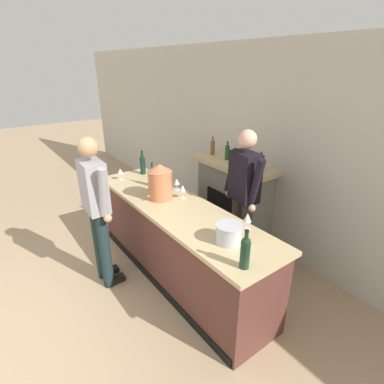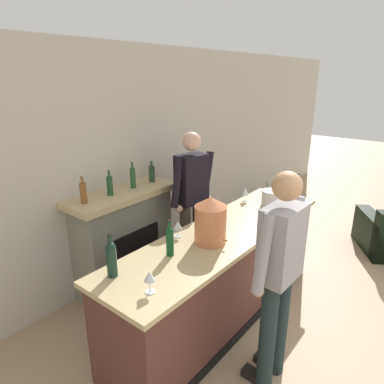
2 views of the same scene
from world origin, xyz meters
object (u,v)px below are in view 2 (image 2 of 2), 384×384
object	(u,v)px
fireplace_stone	(125,239)
potted_plant_corner	(274,201)
ice_bucket_steel	(272,198)
wine_bottle_merlot_tall	(170,240)
copper_dispenser	(210,220)
wine_glass_near_bucket	(178,226)
wine_glass_back_row	(201,219)
person_bartender	(192,201)
wine_glass_front_right	(150,277)
wine_bottle_port_short	(111,257)
wine_bottle_cabernet_heavy	(297,188)
person_customer	(278,274)
wine_glass_mid_counter	(245,192)

from	to	relation	value
fireplace_stone	potted_plant_corner	xyz separation A→B (m)	(3.10, -0.38, -0.33)
ice_bucket_steel	wine_bottle_merlot_tall	distance (m)	1.61
copper_dispenser	wine_glass_near_bucket	distance (m)	0.33
wine_glass_near_bucket	wine_glass_back_row	bearing A→B (deg)	-17.92
person_bartender	wine_glass_front_right	xyz separation A→B (m)	(-1.52, -0.86, 0.08)
wine_bottle_merlot_tall	wine_glass_near_bucket	world-z (taller)	wine_bottle_merlot_tall
potted_plant_corner	wine_bottle_port_short	xyz separation A→B (m)	(-4.01, -0.59, 0.84)
wine_bottle_cabernet_heavy	wine_bottle_port_short	size ratio (longest dim) A/B	0.98
person_bartender	wine_bottle_port_short	xyz separation A→B (m)	(-1.55, -0.49, 0.11)
ice_bucket_steel	wine_glass_back_row	size ratio (longest dim) A/B	1.46
wine_bottle_merlot_tall	wine_glass_front_right	world-z (taller)	wine_bottle_merlot_tall
copper_dispenser	wine_glass_near_bucket	world-z (taller)	copper_dispenser
person_customer	fireplace_stone	bearing A→B (deg)	85.67
fireplace_stone	wine_bottle_cabernet_heavy	xyz separation A→B (m)	(1.54, -1.38, 0.51)
wine_glass_mid_counter	wine_glass_near_bucket	bearing A→B (deg)	-179.68
ice_bucket_steel	wine_glass_mid_counter	world-z (taller)	ice_bucket_steel
ice_bucket_steel	wine_bottle_merlot_tall	bearing A→B (deg)	175.50
wine_glass_back_row	wine_bottle_cabernet_heavy	bearing A→B (deg)	-15.08
wine_glass_mid_counter	wine_bottle_cabernet_heavy	bearing A→B (deg)	-48.01
person_customer	person_bartender	bearing A→B (deg)	61.77
person_customer	wine_bottle_merlot_tall	size ratio (longest dim) A/B	5.56
person_customer	wine_bottle_port_short	bearing A→B (deg)	127.97
wine_glass_front_right	copper_dispenser	bearing A→B (deg)	7.97
person_bartender	wine_bottle_port_short	world-z (taller)	person_bartender
copper_dispenser	wine_glass_near_bucket	bearing A→B (deg)	108.74
wine_glass_front_right	wine_glass_back_row	bearing A→B (deg)	18.29
ice_bucket_steel	potted_plant_corner	bearing A→B (deg)	23.84
fireplace_stone	person_bartender	world-z (taller)	person_bartender
wine_glass_front_right	potted_plant_corner	bearing A→B (deg)	13.55
wine_bottle_cabernet_heavy	wine_glass_mid_counter	world-z (taller)	wine_bottle_cabernet_heavy
wine_glass_near_bucket	wine_bottle_merlot_tall	bearing A→B (deg)	-149.58
fireplace_stone	wine_bottle_port_short	xyz separation A→B (m)	(-0.91, -0.97, 0.51)
copper_dispenser	wine_glass_front_right	distance (m)	0.89
person_customer	wine_glass_near_bucket	world-z (taller)	person_customer
fireplace_stone	wine_glass_back_row	size ratio (longest dim) A/B	8.84
copper_dispenser	wine_glass_mid_counter	world-z (taller)	copper_dispenser
person_bartender	copper_dispenser	world-z (taller)	person_bartender
wine_glass_back_row	fireplace_stone	bearing A→B (deg)	98.33
copper_dispenser	wine_glass_mid_counter	distance (m)	1.17
potted_plant_corner	copper_dispenser	distance (m)	3.34
potted_plant_corner	wine_glass_mid_counter	distance (m)	2.20
fireplace_stone	wine_glass_back_row	world-z (taller)	fireplace_stone
ice_bucket_steel	wine_glass_back_row	bearing A→B (deg)	168.03
copper_dispenser	wine_glass_back_row	xyz separation A→B (m)	(0.15, 0.22, -0.10)
wine_bottle_cabernet_heavy	wine_glass_front_right	distance (m)	2.42
person_customer	person_bartender	world-z (taller)	person_bartender
person_customer	wine_glass_front_right	bearing A→B (deg)	140.12
potted_plant_corner	wine_glass_front_right	distance (m)	4.17
wine_glass_mid_counter	wine_glass_front_right	distance (m)	2.05
wine_bottle_merlot_tall	person_customer	bearing A→B (deg)	-73.07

